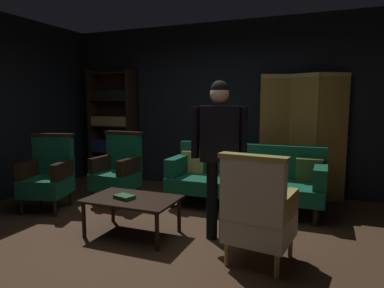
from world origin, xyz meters
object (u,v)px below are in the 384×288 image
(standing_figure, at_px, (219,145))
(book_green_cloth, at_px, (124,197))
(folding_screen, at_px, (303,135))
(armchair_gilt_accent, at_px, (258,213))
(velvet_couch, at_px, (246,176))
(armchair_wing_right, at_px, (118,169))
(bookshelf, at_px, (113,125))
(armchair_wing_left, at_px, (48,174))
(coffee_table, at_px, (132,202))

(standing_figure, xyz_separation_m, book_green_cloth, (-0.99, -0.30, -0.58))
(folding_screen, bearing_deg, armchair_gilt_accent, -94.71)
(velvet_couch, bearing_deg, armchair_wing_right, -165.77)
(armchair_gilt_accent, bearing_deg, folding_screen, 85.29)
(velvet_couch, relative_size, armchair_gilt_accent, 2.04)
(folding_screen, height_order, armchair_gilt_accent, folding_screen)
(bookshelf, bearing_deg, standing_figure, -35.99)
(velvet_couch, bearing_deg, armchair_wing_left, -156.31)
(folding_screen, relative_size, armchair_gilt_accent, 1.83)
(armchair_wing_right, bearing_deg, armchair_wing_left, -137.41)
(folding_screen, height_order, bookshelf, bookshelf)
(velvet_couch, relative_size, book_green_cloth, 10.17)
(armchair_wing_left, xyz_separation_m, standing_figure, (2.48, -0.11, 0.54))
(folding_screen, relative_size, book_green_cloth, 9.12)
(armchair_wing_left, bearing_deg, armchair_wing_right, 42.59)
(armchair_gilt_accent, relative_size, book_green_cloth, 4.99)
(armchair_wing_right, height_order, book_green_cloth, armchair_wing_right)
(bookshelf, distance_m, velvet_couch, 2.86)
(standing_figure, relative_size, book_green_cloth, 8.17)
(armchair_gilt_accent, distance_m, book_green_cloth, 1.50)
(armchair_wing_left, bearing_deg, bookshelf, 96.17)
(folding_screen, distance_m, coffee_table, 2.82)
(velvet_couch, bearing_deg, armchair_gilt_accent, -73.43)
(velvet_couch, height_order, armchair_wing_right, armchair_wing_right)
(standing_figure, bearing_deg, velvet_couch, 88.94)
(armchair_gilt_accent, height_order, armchair_wing_right, same)
(velvet_couch, relative_size, armchair_wing_right, 2.04)
(armchair_gilt_accent, xyz_separation_m, armchair_wing_right, (-2.29, 1.18, 0.00))
(velvet_couch, xyz_separation_m, coffee_table, (-0.94, -1.46, -0.08))
(armchair_gilt_accent, bearing_deg, book_green_cloth, 175.03)
(folding_screen, distance_m, book_green_cloth, 2.89)
(armchair_wing_left, distance_m, book_green_cloth, 1.55)
(coffee_table, relative_size, armchair_gilt_accent, 0.96)
(bookshelf, xyz_separation_m, armchair_wing_left, (0.20, -1.84, -0.56))
(armchair_wing_left, bearing_deg, folding_screen, 30.29)
(book_green_cloth, bearing_deg, armchair_wing_right, 127.09)
(bookshelf, distance_m, book_green_cloth, 2.88)
(bookshelf, xyz_separation_m, armchair_wing_right, (0.90, -1.20, -0.56))
(armchair_wing_left, bearing_deg, standing_figure, -2.45)
(coffee_table, xyz_separation_m, armchair_wing_left, (-1.56, 0.36, 0.12))
(bookshelf, xyz_separation_m, velvet_couch, (2.70, -0.74, -0.60))
(folding_screen, xyz_separation_m, armchair_gilt_accent, (-0.20, -2.40, -0.50))
(armchair_wing_right, height_order, standing_figure, standing_figure)
(coffee_table, height_order, armchair_gilt_accent, armchair_gilt_accent)
(folding_screen, relative_size, bookshelf, 0.93)
(armchair_gilt_accent, bearing_deg, velvet_couch, 106.57)
(standing_figure, bearing_deg, armchair_wing_right, 157.29)
(folding_screen, distance_m, armchair_wing_right, 2.82)
(coffee_table, bearing_deg, armchair_wing_left, 166.96)
(armchair_wing_right, xyz_separation_m, standing_figure, (1.78, -0.75, 0.54))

